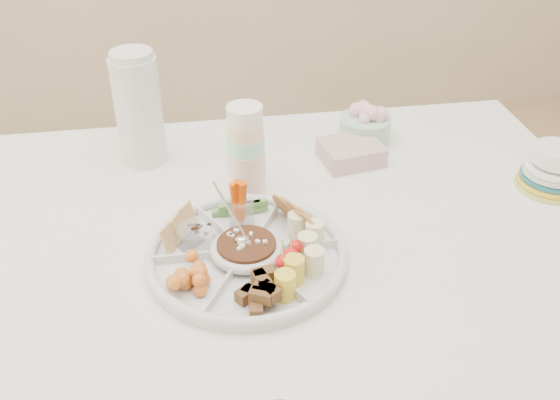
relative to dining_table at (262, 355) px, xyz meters
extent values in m
cube|color=white|center=(0.00, 0.00, 0.00)|extent=(1.52, 1.02, 0.76)
cube|color=brown|center=(0.82, 0.28, 0.15)|extent=(0.51, 0.51, 1.05)
cylinder|color=white|center=(-0.04, -0.10, 0.40)|extent=(0.38, 0.38, 0.04)
cylinder|color=black|center=(-0.04, -0.10, 0.41)|extent=(0.11, 0.11, 0.04)
cylinder|color=silver|center=(-0.01, 0.15, 0.50)|extent=(0.09, 0.09, 0.23)
cylinder|color=silver|center=(-0.24, 0.32, 0.52)|extent=(0.11, 0.11, 0.28)
cylinder|color=#92C3AF|center=(0.31, 0.33, 0.43)|extent=(0.14, 0.14, 0.10)
cube|color=#C4A0A2|center=(0.25, 0.24, 0.40)|extent=(0.16, 0.14, 0.05)
cylinder|color=gold|center=(0.67, 0.06, 0.43)|extent=(0.18, 0.18, 0.10)
camera|label=1|loc=(-0.12, -1.02, 1.15)|focal=40.00mm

